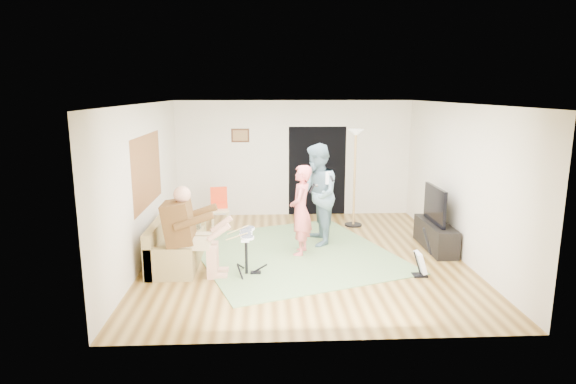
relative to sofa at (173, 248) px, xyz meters
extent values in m
plane|color=brown|center=(2.28, 0.18, -0.25)|extent=(6.00, 6.00, 0.00)
plane|color=white|center=(2.28, 0.18, 2.45)|extent=(6.00, 6.00, 0.00)
plane|color=#9A5E2F|center=(-0.46, 0.38, 1.30)|extent=(0.00, 2.05, 2.05)
plane|color=black|center=(2.83, 3.17, 0.80)|extent=(2.10, 0.00, 2.10)
cube|color=#3F2314|center=(1.03, 3.17, 1.65)|extent=(0.42, 0.03, 0.32)
cube|color=#61804E|center=(2.10, 0.34, -0.24)|extent=(4.30, 4.49, 0.02)
cube|color=olive|center=(0.08, 0.00, -0.06)|extent=(0.75, 1.50, 0.37)
cube|color=olive|center=(-0.23, 0.00, 0.13)|extent=(0.14, 1.85, 0.75)
cube|color=olive|center=(0.08, 0.84, 0.02)|extent=(0.75, 0.18, 0.53)
cube|color=olive|center=(0.08, -0.84, 0.02)|extent=(0.75, 0.18, 0.53)
cube|color=brown|center=(0.23, -0.65, 0.63)|extent=(0.41, 0.53, 0.68)
sphere|color=tan|center=(0.30, -0.65, 1.08)|extent=(0.27, 0.27, 0.27)
cylinder|color=black|center=(1.28, -0.65, 0.10)|extent=(0.05, 0.05, 0.65)
cube|color=white|center=(1.28, -0.65, 0.41)|extent=(0.13, 0.65, 0.04)
imported|color=#E66464|center=(2.23, 0.31, 0.57)|extent=(0.52, 0.67, 1.63)
imported|color=#698B9A|center=(2.58, 0.88, 0.72)|extent=(0.81, 1.00, 1.95)
cube|color=black|center=(4.06, -0.86, -0.23)|extent=(0.22, 0.18, 0.03)
cube|color=white|center=(4.06, -0.86, -0.02)|extent=(0.17, 0.26, 0.35)
cylinder|color=black|center=(4.15, -0.86, 0.33)|extent=(0.18, 0.04, 0.45)
cylinder|color=black|center=(3.53, 2.13, -0.23)|extent=(0.38, 0.38, 0.03)
cylinder|color=tan|center=(3.53, 2.13, 0.77)|extent=(0.05, 0.05, 2.00)
cone|color=white|center=(3.53, 2.13, 1.80)|extent=(0.33, 0.33, 0.13)
cube|color=beige|center=(0.62, 2.03, 0.15)|extent=(0.43, 0.43, 0.04)
cube|color=#FB431A|center=(0.62, 2.19, 0.44)|extent=(0.36, 0.13, 0.37)
cube|color=black|center=(4.78, 0.48, 0.00)|extent=(0.40, 1.40, 0.50)
cube|color=black|center=(4.73, 0.48, 0.60)|extent=(0.06, 1.01, 0.68)
camera|label=1|loc=(1.59, -8.02, 2.66)|focal=30.00mm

